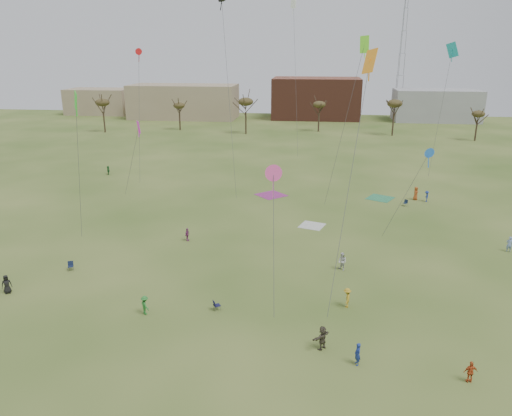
# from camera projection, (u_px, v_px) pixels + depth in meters

# --- Properties ---
(ground) EXTENTS (260.00, 260.00, 0.00)m
(ground) POSITION_uv_depth(u_px,v_px,m) (237.00, 323.00, 37.69)
(ground) COLOR #335319
(ground) RESTS_ON ground
(flyer_near_center) EXTENTS (1.13, 1.13, 1.57)m
(flyer_near_center) POSITION_uv_depth(u_px,v_px,m) (145.00, 305.00, 38.79)
(flyer_near_center) COLOR #28792C
(flyer_near_center) RESTS_ON ground
(flyer_near_right) EXTENTS (0.53, 0.67, 1.60)m
(flyer_near_right) POSITION_uv_depth(u_px,v_px,m) (358.00, 354.00, 32.52)
(flyer_near_right) COLOR navy
(flyer_near_right) RESTS_ON ground
(spectator_fore_a) EXTENTS (0.93, 0.50, 1.51)m
(spectator_fore_a) POSITION_uv_depth(u_px,v_px,m) (471.00, 372.00, 30.81)
(spectator_fore_a) COLOR #C85222
(spectator_fore_a) RESTS_ON ground
(spectator_fore_c) EXTENTS (1.47, 1.60, 1.78)m
(spectator_fore_c) POSITION_uv_depth(u_px,v_px,m) (322.00, 338.00, 34.22)
(spectator_fore_c) COLOR #4F4738
(spectator_fore_c) RESTS_ON ground
(flyer_mid_a) EXTENTS (0.98, 0.90, 1.68)m
(flyer_mid_a) POSITION_uv_depth(u_px,v_px,m) (7.00, 284.00, 42.13)
(flyer_mid_a) COLOR black
(flyer_mid_a) RESTS_ON ground
(flyer_mid_b) EXTENTS (0.72, 1.14, 1.69)m
(flyer_mid_b) POSITION_uv_depth(u_px,v_px,m) (347.00, 298.00, 39.81)
(flyer_mid_b) COLOR #B59121
(flyer_mid_b) RESTS_ON ground
(flyer_mid_c) EXTENTS (0.64, 0.45, 1.67)m
(flyer_mid_c) POSITION_uv_depth(u_px,v_px,m) (509.00, 244.00, 50.81)
(flyer_mid_c) COLOR #7792C7
(flyer_mid_c) RESTS_ON ground
(spectator_mid_d) EXTENTS (0.53, 0.92, 1.47)m
(spectator_mid_d) POSITION_uv_depth(u_px,v_px,m) (187.00, 234.00, 53.74)
(spectator_mid_d) COLOR #8E3B74
(spectator_mid_d) RESTS_ON ground
(spectator_mid_e) EXTENTS (1.07, 1.08, 1.76)m
(spectator_mid_e) POSITION_uv_depth(u_px,v_px,m) (342.00, 262.00, 46.53)
(spectator_mid_e) COLOR silver
(spectator_mid_e) RESTS_ON ground
(flyer_far_a) EXTENTS (1.05, 1.38, 1.46)m
(flyer_far_a) POSITION_uv_depth(u_px,v_px,m) (108.00, 170.00, 82.33)
(flyer_far_a) COLOR #21642A
(flyer_far_a) RESTS_ON ground
(flyer_far_b) EXTENTS (0.90, 1.08, 1.88)m
(flyer_far_b) POSITION_uv_depth(u_px,v_px,m) (416.00, 193.00, 68.35)
(flyer_far_b) COLOR #9D451A
(flyer_far_b) RESTS_ON ground
(flyer_far_c) EXTENTS (0.64, 1.03, 1.54)m
(flyer_far_c) POSITION_uv_depth(u_px,v_px,m) (427.00, 196.00, 67.58)
(flyer_far_c) COLOR navy
(flyer_far_c) RESTS_ON ground
(blanket_cream) EXTENTS (3.44, 3.44, 0.03)m
(blanket_cream) POSITION_uv_depth(u_px,v_px,m) (312.00, 226.00, 58.54)
(blanket_cream) COLOR silver
(blanket_cream) RESTS_ON ground
(blanket_plum) EXTENTS (5.16, 5.16, 0.03)m
(blanket_plum) POSITION_uv_depth(u_px,v_px,m) (271.00, 195.00, 70.84)
(blanket_plum) COLOR #942D79
(blanket_plum) RESTS_ON ground
(blanket_olive) EXTENTS (4.47, 4.47, 0.03)m
(blanket_olive) POSITION_uv_depth(u_px,v_px,m) (380.00, 198.00, 69.34)
(blanket_olive) COLOR #308555
(blanket_olive) RESTS_ON ground
(camp_chair_left) EXTENTS (0.68, 0.70, 0.87)m
(camp_chair_left) POSITION_uv_depth(u_px,v_px,m) (71.00, 268.00, 46.65)
(camp_chair_left) COLOR #141D37
(camp_chair_left) RESTS_ON ground
(camp_chair_center) EXTENTS (0.73, 0.71, 0.87)m
(camp_chair_center) POSITION_uv_depth(u_px,v_px,m) (217.00, 307.00, 39.54)
(camp_chair_center) COLOR #141538
(camp_chair_center) RESTS_ON ground
(camp_chair_right) EXTENTS (0.73, 0.74, 0.87)m
(camp_chair_right) POSITION_uv_depth(u_px,v_px,m) (405.00, 204.00, 65.81)
(camp_chair_right) COLOR #131F35
(camp_chair_right) RESTS_ON ground
(kites_aloft) EXTENTS (54.60, 64.77, 27.81)m
(kites_aloft) POSITION_uv_depth(u_px,v_px,m) (267.00, 39.00, 64.56)
(kites_aloft) COLOR red
(kites_aloft) RESTS_ON ground
(tree_line) EXTENTS (117.44, 49.32, 8.91)m
(tree_line) POSITION_uv_depth(u_px,v_px,m) (280.00, 110.00, 110.49)
(tree_line) COLOR #3A2B1E
(tree_line) RESTS_ON ground
(building_tan) EXTENTS (32.00, 14.00, 10.00)m
(building_tan) POSITION_uv_depth(u_px,v_px,m) (184.00, 102.00, 148.76)
(building_tan) COLOR #937F60
(building_tan) RESTS_ON ground
(building_brick) EXTENTS (26.00, 16.00, 12.00)m
(building_brick) POSITION_uv_depth(u_px,v_px,m) (316.00, 98.00, 148.48)
(building_brick) COLOR brown
(building_brick) RESTS_ON ground
(building_grey) EXTENTS (24.00, 12.00, 9.00)m
(building_grey) POSITION_uv_depth(u_px,v_px,m) (436.00, 105.00, 142.95)
(building_grey) COLOR gray
(building_grey) RESTS_ON ground
(building_tan_west) EXTENTS (20.00, 12.00, 8.00)m
(building_tan_west) POSITION_uv_depth(u_px,v_px,m) (100.00, 101.00, 159.20)
(building_tan_west) COLOR #937F60
(building_tan_west) RESTS_ON ground
(radio_tower) EXTENTS (1.51, 1.72, 41.00)m
(radio_tower) POSITION_uv_depth(u_px,v_px,m) (402.00, 53.00, 146.17)
(radio_tower) COLOR #9EA3A8
(radio_tower) RESTS_ON ground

